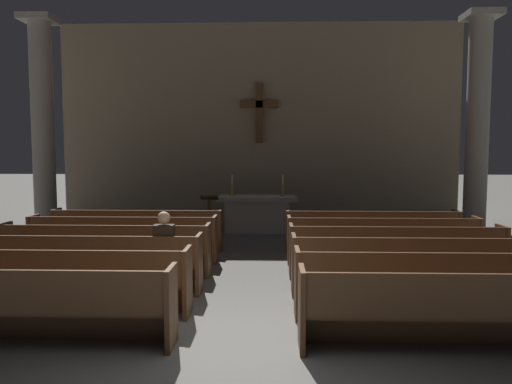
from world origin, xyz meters
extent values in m
plane|color=#66635E|center=(0.00, 0.00, 0.00)|extent=(80.00, 80.00, 0.00)
cube|color=brown|center=(-2.62, 0.00, 0.42)|extent=(3.68, 0.40, 0.05)
cube|color=brown|center=(-2.62, -0.23, 0.70)|extent=(3.68, 0.05, 0.50)
cube|color=brown|center=(-2.62, 0.18, 0.20)|extent=(3.68, 0.04, 0.40)
cube|color=brown|center=(-0.75, -0.02, 0.47)|extent=(0.06, 0.50, 0.95)
cube|color=brown|center=(-2.62, 1.08, 0.42)|extent=(3.68, 0.40, 0.05)
cube|color=brown|center=(-2.62, 0.86, 0.70)|extent=(3.68, 0.05, 0.50)
cube|color=brown|center=(-2.62, 1.26, 0.20)|extent=(3.68, 0.04, 0.40)
cube|color=brown|center=(-0.75, 1.06, 0.47)|extent=(0.06, 0.50, 0.95)
cube|color=brown|center=(-2.62, 2.17, 0.42)|extent=(3.68, 0.40, 0.05)
cube|color=brown|center=(-2.62, 1.94, 0.70)|extent=(3.68, 0.05, 0.50)
cube|color=brown|center=(-2.62, 2.35, 0.20)|extent=(3.68, 0.04, 0.40)
cube|color=brown|center=(-0.75, 2.15, 0.47)|extent=(0.06, 0.50, 0.95)
cube|color=brown|center=(-2.62, 3.25, 0.42)|extent=(3.68, 0.40, 0.05)
cube|color=brown|center=(-2.62, 3.02, 0.70)|extent=(3.68, 0.05, 0.50)
cube|color=brown|center=(-2.62, 3.43, 0.20)|extent=(3.68, 0.04, 0.40)
cube|color=brown|center=(-0.75, 3.23, 0.47)|extent=(0.06, 0.50, 0.95)
cube|color=brown|center=(-4.50, 3.23, 0.47)|extent=(0.06, 0.50, 0.95)
cube|color=brown|center=(-2.62, 4.33, 0.42)|extent=(3.68, 0.40, 0.05)
cube|color=brown|center=(-2.62, 4.11, 0.70)|extent=(3.68, 0.05, 0.50)
cube|color=brown|center=(-2.62, 4.51, 0.20)|extent=(3.68, 0.04, 0.40)
cube|color=brown|center=(-0.75, 4.31, 0.47)|extent=(0.06, 0.50, 0.95)
cube|color=brown|center=(-4.50, 4.31, 0.47)|extent=(0.06, 0.50, 0.95)
cube|color=brown|center=(-2.62, 5.42, 0.42)|extent=(3.68, 0.40, 0.05)
cube|color=brown|center=(-2.62, 5.19, 0.70)|extent=(3.68, 0.05, 0.50)
cube|color=brown|center=(-2.62, 5.60, 0.20)|extent=(3.68, 0.04, 0.40)
cube|color=brown|center=(-0.75, 5.40, 0.47)|extent=(0.06, 0.50, 0.95)
cube|color=brown|center=(-4.50, 5.40, 0.47)|extent=(0.06, 0.50, 0.95)
cube|color=brown|center=(2.62, 0.00, 0.42)|extent=(3.68, 0.40, 0.05)
cube|color=brown|center=(2.62, -0.23, 0.70)|extent=(3.68, 0.05, 0.50)
cube|color=brown|center=(2.62, 0.18, 0.20)|extent=(3.68, 0.04, 0.40)
cube|color=brown|center=(0.75, -0.02, 0.47)|extent=(0.06, 0.50, 0.95)
cube|color=brown|center=(2.62, 1.08, 0.42)|extent=(3.68, 0.40, 0.05)
cube|color=brown|center=(2.62, 0.86, 0.70)|extent=(3.68, 0.05, 0.50)
cube|color=brown|center=(2.62, 1.26, 0.20)|extent=(3.68, 0.04, 0.40)
cube|color=brown|center=(0.75, 1.06, 0.47)|extent=(0.06, 0.50, 0.95)
cube|color=brown|center=(2.62, 2.17, 0.42)|extent=(3.68, 0.40, 0.05)
cube|color=brown|center=(2.62, 1.94, 0.70)|extent=(3.68, 0.05, 0.50)
cube|color=brown|center=(2.62, 2.35, 0.20)|extent=(3.68, 0.04, 0.40)
cube|color=brown|center=(0.75, 2.15, 0.47)|extent=(0.06, 0.50, 0.95)
cube|color=brown|center=(2.62, 3.25, 0.42)|extent=(3.68, 0.40, 0.05)
cube|color=brown|center=(2.62, 3.02, 0.70)|extent=(3.68, 0.05, 0.50)
cube|color=brown|center=(2.62, 3.43, 0.20)|extent=(3.68, 0.04, 0.40)
cube|color=brown|center=(0.75, 3.23, 0.47)|extent=(0.06, 0.50, 0.95)
cube|color=brown|center=(4.50, 3.23, 0.47)|extent=(0.06, 0.50, 0.95)
cube|color=brown|center=(2.62, 4.33, 0.42)|extent=(3.68, 0.40, 0.05)
cube|color=brown|center=(2.62, 4.11, 0.70)|extent=(3.68, 0.05, 0.50)
cube|color=brown|center=(2.62, 4.51, 0.20)|extent=(3.68, 0.04, 0.40)
cube|color=brown|center=(0.75, 4.31, 0.47)|extent=(0.06, 0.50, 0.95)
cube|color=brown|center=(4.50, 4.31, 0.47)|extent=(0.06, 0.50, 0.95)
cube|color=brown|center=(2.62, 5.42, 0.42)|extent=(3.68, 0.40, 0.05)
cube|color=brown|center=(2.62, 5.19, 0.70)|extent=(3.68, 0.05, 0.50)
cube|color=brown|center=(2.62, 5.60, 0.20)|extent=(3.68, 0.04, 0.40)
cube|color=brown|center=(0.75, 5.40, 0.47)|extent=(0.06, 0.50, 0.95)
cube|color=brown|center=(4.50, 5.40, 0.47)|extent=(0.06, 0.50, 0.95)
cube|color=#9E998E|center=(-5.77, 7.61, 0.10)|extent=(0.82, 0.82, 0.20)
cylinder|color=#9E998E|center=(-5.77, 7.61, 2.83)|extent=(0.58, 0.58, 5.65)
cube|color=#9E998E|center=(-5.77, 7.61, 5.73)|extent=(0.87, 0.87, 0.16)
cube|color=#9E998E|center=(5.77, 7.61, 0.10)|extent=(0.82, 0.82, 0.20)
cylinder|color=#9E998E|center=(5.77, 7.61, 2.83)|extent=(0.58, 0.58, 5.65)
cube|color=#9E998E|center=(5.77, 7.61, 5.73)|extent=(0.87, 0.87, 0.16)
cube|color=#A8A399|center=(0.00, 8.03, 0.44)|extent=(1.76, 0.72, 0.88)
cube|color=#A8A399|center=(0.00, 8.03, 0.94)|extent=(2.20, 0.90, 0.12)
cube|color=silver|center=(0.00, 8.03, 1.00)|extent=(2.09, 0.86, 0.01)
cylinder|color=#B79338|center=(-0.70, 8.03, 1.02)|extent=(0.16, 0.16, 0.02)
cylinder|color=#B79338|center=(-0.70, 8.03, 1.17)|extent=(0.07, 0.07, 0.32)
cylinder|color=silver|center=(-0.70, 8.03, 1.46)|extent=(0.04, 0.04, 0.26)
cylinder|color=#B79338|center=(0.70, 8.03, 1.02)|extent=(0.16, 0.16, 0.02)
cylinder|color=#B79338|center=(0.70, 8.03, 1.17)|extent=(0.07, 0.07, 0.32)
cylinder|color=silver|center=(0.70, 8.03, 1.46)|extent=(0.04, 0.04, 0.26)
cube|color=gray|center=(0.00, 10.15, 3.10)|extent=(12.48, 0.25, 6.21)
cube|color=brown|center=(0.00, 9.91, 3.41)|extent=(0.22, 0.22, 1.84)
cube|color=brown|center=(0.00, 9.91, 3.69)|extent=(1.18, 0.22, 0.22)
cylinder|color=brown|center=(-1.18, 6.83, 0.02)|extent=(0.36, 0.36, 0.04)
cylinder|color=brown|center=(-1.18, 6.83, 0.53)|extent=(0.10, 0.10, 1.05)
cube|color=brown|center=(-1.18, 6.83, 1.08)|extent=(0.44, 0.31, 0.15)
cube|color=#26262B|center=(-1.29, 2.35, 0.23)|extent=(0.24, 0.14, 0.45)
cube|color=#26262B|center=(-1.29, 2.22, 0.51)|extent=(0.28, 0.36, 0.12)
cube|color=#2D2319|center=(-1.29, 2.09, 0.84)|extent=(0.32, 0.20, 0.54)
sphere|color=beige|center=(-1.29, 2.09, 1.22)|extent=(0.20, 0.20, 0.20)
camera|label=1|loc=(0.41, -5.53, 2.29)|focal=34.55mm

